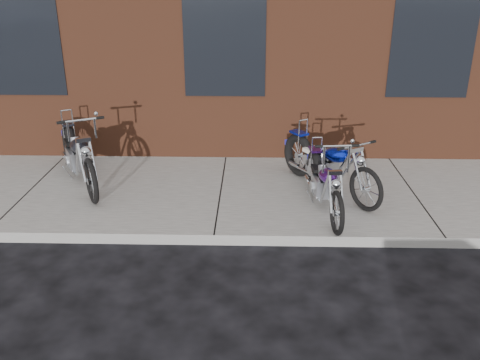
{
  "coord_description": "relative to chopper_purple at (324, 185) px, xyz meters",
  "views": [
    {
      "loc": [
        0.49,
        -5.83,
        3.33
      ],
      "look_at": [
        0.32,
        0.8,
        0.6
      ],
      "focal_mm": 38.0,
      "sensor_mm": 36.0,
      "label": 1
    }
  ],
  "objects": [
    {
      "name": "chopper_blue",
      "position": [
        0.14,
        0.67,
        0.04
      ],
      "size": [
        1.3,
        1.96,
        0.98
      ],
      "rotation": [
        0.0,
        0.0,
        -1.0
      ],
      "color": "black",
      "rests_on": "sidewalk"
    },
    {
      "name": "chopper_purple",
      "position": [
        0.0,
        0.0,
        0.0
      ],
      "size": [
        0.5,
        2.04,
        1.15
      ],
      "rotation": [
        0.0,
        0.0,
        -1.47
      ],
      "color": "black",
      "rests_on": "sidewalk"
    },
    {
      "name": "sidewalk",
      "position": [
        -1.52,
        0.64,
        -0.44
      ],
      "size": [
        22.0,
        3.0,
        0.15
      ],
      "primitive_type": "cube",
      "color": "slate",
      "rests_on": "ground"
    },
    {
      "name": "chopper_third",
      "position": [
        -3.81,
        0.9,
        0.06
      ],
      "size": [
        1.25,
        2.16,
        1.22
      ],
      "rotation": [
        0.0,
        0.0,
        -1.07
      ],
      "color": "black",
      "rests_on": "sidewalk"
    },
    {
      "name": "ground",
      "position": [
        -1.52,
        -0.86,
        -0.52
      ],
      "size": [
        120.0,
        120.0,
        0.0
      ],
      "primitive_type": "plane",
      "color": "black",
      "rests_on": "ground"
    }
  ]
}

